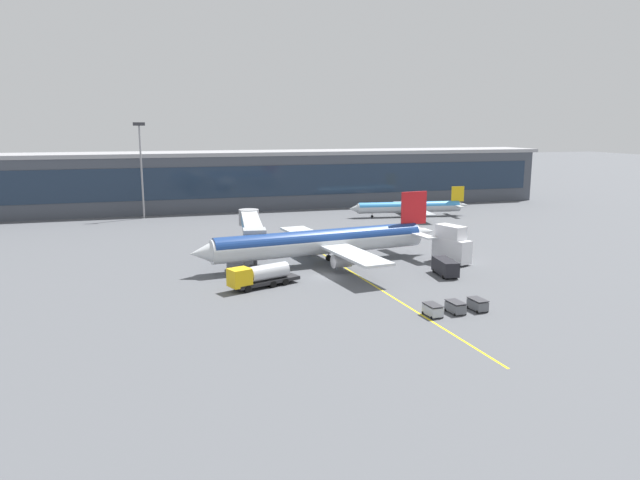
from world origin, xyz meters
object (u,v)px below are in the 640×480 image
at_px(commuter_jet_far, 410,207).
at_px(baggage_cart_2, 478,304).
at_px(main_airliner, 323,242).
at_px(lavatory_truck, 445,266).
at_px(baggage_cart_0, 433,310).
at_px(baggage_cart_1, 456,307).
at_px(catering_lift, 451,245).
at_px(fuel_tanker, 260,276).

bearing_deg(commuter_jet_far, baggage_cart_2, -108.73).
bearing_deg(main_airliner, lavatory_truck, -38.18).
xyz_separation_m(main_airliner, baggage_cart_0, (4.91, -29.84, -2.98)).
bearing_deg(baggage_cart_0, baggage_cart_2, 3.87).
relative_size(baggage_cart_0, baggage_cart_1, 1.00).
distance_m(baggage_cart_1, baggage_cart_2, 3.20).
bearing_deg(commuter_jet_far, baggage_cart_1, -110.90).
relative_size(catering_lift, baggage_cart_1, 2.63).
height_order(fuel_tanker, catering_lift, catering_lift).
relative_size(lavatory_truck, baggage_cart_1, 2.19).
relative_size(main_airliner, lavatory_truck, 7.27).
bearing_deg(catering_lift, fuel_tanker, -169.47).
distance_m(fuel_tanker, catering_lift, 34.22).
bearing_deg(commuter_jet_far, fuel_tanker, -131.65).
bearing_deg(lavatory_truck, commuter_jet_far, 70.19).
bearing_deg(baggage_cart_1, baggage_cart_0, -176.13).
relative_size(baggage_cart_0, commuter_jet_far, 0.09).
xyz_separation_m(fuel_tanker, baggage_cart_1, (20.80, -18.25, -0.96)).
bearing_deg(fuel_tanker, main_airliner, 41.83).
height_order(fuel_tanker, baggage_cart_0, fuel_tanker).
bearing_deg(catering_lift, baggage_cart_2, -111.61).
bearing_deg(baggage_cart_0, commuter_jet_far, 67.01).
xyz_separation_m(fuel_tanker, catering_lift, (33.62, 6.25, 1.32)).
bearing_deg(baggage_cart_0, main_airliner, 99.34).
height_order(fuel_tanker, baggage_cart_1, fuel_tanker).
height_order(baggage_cart_2, commuter_jet_far, commuter_jet_far).
distance_m(catering_lift, baggage_cart_2, 26.22).
distance_m(baggage_cart_0, baggage_cart_2, 6.40).
relative_size(baggage_cart_0, baggage_cart_2, 1.00).
xyz_separation_m(baggage_cart_2, commuter_jet_far, (24.66, 72.74, 1.66)).
xyz_separation_m(lavatory_truck, baggage_cart_1, (-7.75, -17.15, -0.64)).
xyz_separation_m(main_airliner, commuter_jet_far, (35.95, 43.34, -1.32)).
distance_m(fuel_tanker, baggage_cart_1, 27.69).
xyz_separation_m(main_airliner, catering_lift, (20.91, -5.12, -0.69)).
distance_m(baggage_cart_0, baggage_cart_1, 3.20).
bearing_deg(catering_lift, baggage_cart_0, -122.93).
distance_m(lavatory_truck, baggage_cart_2, 17.55).
distance_m(fuel_tanker, baggage_cart_2, 30.03).
xyz_separation_m(catering_lift, commuter_jet_far, (15.04, 48.46, -0.63)).
bearing_deg(fuel_tanker, commuter_jet_far, 48.35).
distance_m(main_airliner, baggage_cart_1, 30.85).
bearing_deg(baggage_cart_2, main_airliner, 111.01).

